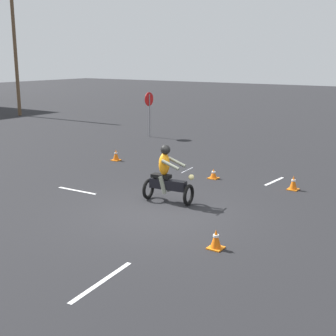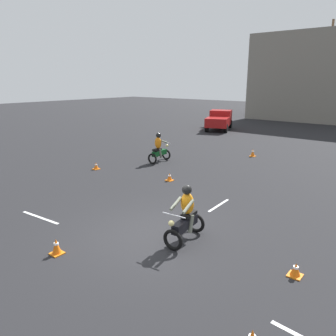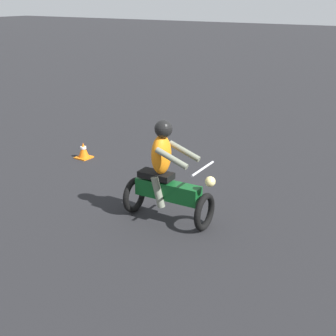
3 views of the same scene
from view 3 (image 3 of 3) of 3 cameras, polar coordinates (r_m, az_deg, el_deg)
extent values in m
torus|color=black|center=(7.24, 4.47, -5.36)|extent=(0.60, 0.14, 0.60)
torus|color=black|center=(7.83, -4.12, -3.29)|extent=(0.60, 0.14, 0.60)
cube|color=#0F4C1E|center=(7.42, 0.00, -2.75)|extent=(0.30, 1.11, 0.28)
cube|color=black|center=(7.45, -1.46, -0.86)|extent=(0.29, 0.57, 0.10)
cylinder|color=silver|center=(6.98, 4.26, -0.09)|extent=(0.70, 0.08, 0.04)
sphere|color=#F2E08C|center=(7.00, 5.17, -1.66)|extent=(0.17, 0.17, 0.16)
ellipsoid|color=orange|center=(7.27, -0.82, 1.64)|extent=(0.42, 0.30, 0.64)
cylinder|color=slate|center=(6.95, 0.45, 1.18)|extent=(0.12, 0.55, 0.27)
cylinder|color=slate|center=(7.28, 2.02, 2.07)|extent=(0.12, 0.55, 0.27)
cylinder|color=slate|center=(7.36, -1.22, -2.97)|extent=(0.13, 0.25, 0.51)
cylinder|color=slate|center=(7.58, -0.12, -2.25)|extent=(0.13, 0.25, 0.51)
sphere|color=black|center=(7.13, -0.56, 4.79)|extent=(0.30, 0.30, 0.28)
cube|color=orange|center=(10.65, -10.21, 1.28)|extent=(0.32, 0.32, 0.03)
cone|color=orange|center=(10.59, -10.27, 2.20)|extent=(0.24, 0.24, 0.33)
cylinder|color=white|center=(10.58, -10.29, 2.46)|extent=(0.13, 0.13, 0.05)
camera|label=1|loc=(20.15, -29.49, 19.59)|focal=50.00mm
camera|label=2|loc=(18.48, -77.07, 8.17)|focal=35.00mm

